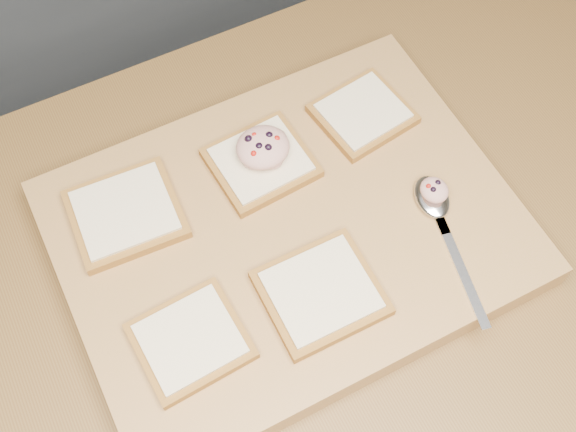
{
  "coord_description": "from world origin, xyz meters",
  "views": [
    {
      "loc": [
        -0.21,
        -0.29,
        1.68
      ],
      "look_at": [
        -0.03,
        0.06,
        0.96
      ],
      "focal_mm": 45.0,
      "sensor_mm": 36.0,
      "label": 1
    }
  ],
  "objects_px": {
    "bread_far_center": "(261,162)",
    "spoon": "(436,207)",
    "tuna_salad_dollop": "(263,147)",
    "cutting_board": "(288,233)"
  },
  "relations": [
    {
      "from": "bread_far_center",
      "to": "spoon",
      "type": "relative_size",
      "value": 0.61
    },
    {
      "from": "tuna_salad_dollop",
      "to": "spoon",
      "type": "relative_size",
      "value": 0.33
    },
    {
      "from": "cutting_board",
      "to": "bread_far_center",
      "type": "relative_size",
      "value": 4.28
    },
    {
      "from": "cutting_board",
      "to": "tuna_salad_dollop",
      "type": "height_order",
      "value": "tuna_salad_dollop"
    },
    {
      "from": "bread_far_center",
      "to": "cutting_board",
      "type": "bearing_deg",
      "value": -95.33
    },
    {
      "from": "cutting_board",
      "to": "spoon",
      "type": "bearing_deg",
      "value": -20.67
    },
    {
      "from": "cutting_board",
      "to": "bread_far_center",
      "type": "xyz_separation_m",
      "value": [
        0.01,
        0.09,
        0.03
      ]
    },
    {
      "from": "cutting_board",
      "to": "spoon",
      "type": "relative_size",
      "value": 2.61
    },
    {
      "from": "bread_far_center",
      "to": "spoon",
      "type": "height_order",
      "value": "bread_far_center"
    },
    {
      "from": "bread_far_center",
      "to": "tuna_salad_dollop",
      "type": "relative_size",
      "value": 1.88
    }
  ]
}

